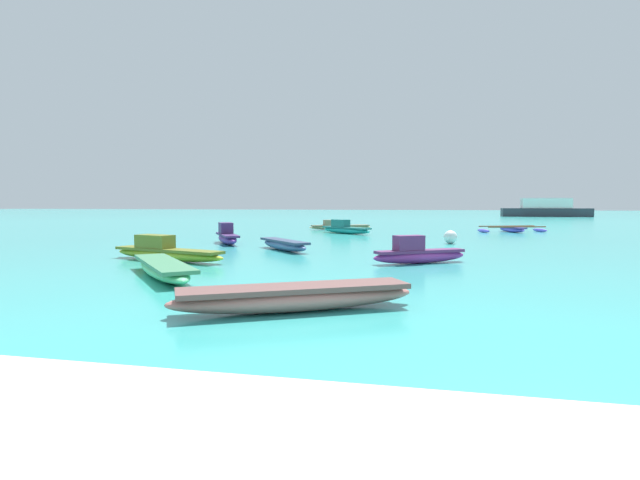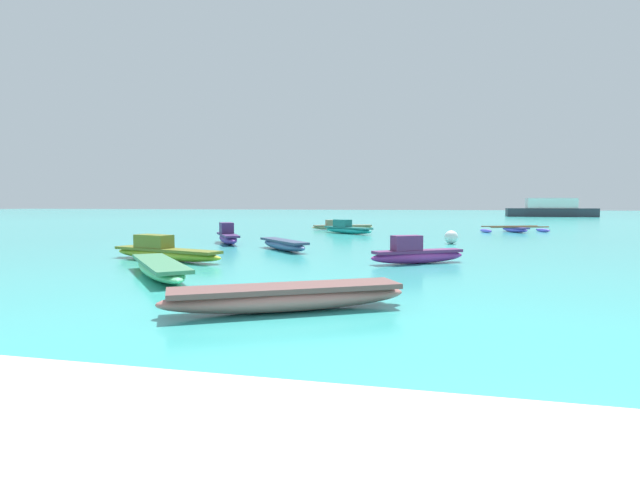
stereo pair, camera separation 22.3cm
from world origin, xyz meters
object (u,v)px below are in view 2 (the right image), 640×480
(moored_boat_3, at_px, (164,251))
(moored_boat_2, at_px, (160,268))
(moored_boat_5, at_px, (228,236))
(mooring_buoy_0, at_px, (451,237))
(moored_boat_0, at_px, (287,297))
(moored_boat_8, at_px, (347,229))
(moored_boat_6, at_px, (341,226))
(moored_boat_1, at_px, (515,229))
(moored_boat_7, at_px, (283,244))
(moored_boat_4, at_px, (416,254))
(distant_ferry, at_px, (551,209))

(moored_boat_3, bearing_deg, moored_boat_2, -43.52)
(moored_boat_2, xyz_separation_m, moored_boat_5, (-2.30, 9.00, 0.10))
(mooring_buoy_0, bearing_deg, moored_boat_0, -101.57)
(moored_boat_8, bearing_deg, moored_boat_0, -44.59)
(moored_boat_3, relative_size, moored_boat_6, 1.07)
(moored_boat_1, height_order, moored_boat_2, moored_boat_1)
(moored_boat_2, relative_size, moored_boat_8, 1.11)
(moored_boat_7, xyz_separation_m, moored_boat_8, (0.48, 10.04, 0.06))
(moored_boat_0, height_order, mooring_buoy_0, mooring_buoy_0)
(moored_boat_4, bearing_deg, moored_boat_7, 116.06)
(moored_boat_0, distance_m, moored_boat_1, 23.89)
(distant_ferry, bearing_deg, moored_boat_7, -110.92)
(moored_boat_5, distance_m, mooring_buoy_0, 9.20)
(moored_boat_2, bearing_deg, moored_boat_8, 135.15)
(moored_boat_7, height_order, distant_ferry, distant_ferry)
(moored_boat_0, height_order, distant_ferry, distant_ferry)
(moored_boat_4, relative_size, mooring_buoy_0, 4.85)
(moored_boat_6, bearing_deg, moored_boat_3, -121.41)
(moored_boat_7, distance_m, moored_boat_8, 10.05)
(moored_boat_3, relative_size, moored_boat_8, 1.29)
(moored_boat_7, xyz_separation_m, distant_ferry, (18.86, 49.35, 0.71))
(moored_boat_8, bearing_deg, moored_boat_1, 58.49)
(mooring_buoy_0, xyz_separation_m, distant_ferry, (13.01, 45.09, 0.65))
(moored_boat_8, height_order, mooring_buoy_0, moored_boat_8)
(moored_boat_4, distance_m, moored_boat_5, 9.39)
(moored_boat_5, distance_m, moored_boat_8, 8.55)
(moored_boat_1, bearing_deg, moored_boat_7, -58.18)
(moored_boat_3, bearing_deg, moored_boat_0, -28.67)
(moored_boat_7, bearing_deg, moored_boat_3, -73.72)
(moored_boat_0, xyz_separation_m, moored_boat_7, (-3.04, 9.50, -0.01))
(moored_boat_4, distance_m, moored_boat_8, 13.59)
(moored_boat_3, bearing_deg, moored_boat_8, 95.51)
(moored_boat_1, xyz_separation_m, moored_boat_4, (-4.89, -16.34, 0.11))
(moored_boat_4, xyz_separation_m, moored_boat_7, (-4.73, 2.87, -0.07))
(moored_boat_4, bearing_deg, moored_boat_6, 74.80)
(mooring_buoy_0, bearing_deg, moored_boat_6, 123.46)
(moored_boat_0, height_order, moored_boat_4, moored_boat_4)
(moored_boat_4, height_order, moored_boat_8, moored_boat_4)
(moored_boat_0, distance_m, moored_boat_3, 7.95)
(moored_boat_7, xyz_separation_m, mooring_buoy_0, (5.86, 4.25, 0.07))
(moored_boat_1, height_order, moored_boat_7, moored_boat_7)
(moored_boat_2, relative_size, moored_boat_3, 0.86)
(moored_boat_3, relative_size, moored_boat_5, 1.39)
(moored_boat_7, bearing_deg, moored_boat_5, -166.66)
(moored_boat_1, bearing_deg, moored_boat_0, -38.63)
(moored_boat_7, height_order, mooring_buoy_0, mooring_buoy_0)
(moored_boat_0, bearing_deg, moored_boat_4, 46.20)
(moored_boat_5, relative_size, distant_ferry, 0.29)
(moored_boat_1, bearing_deg, moored_boat_4, -39.31)
(moored_boat_0, bearing_deg, mooring_buoy_0, 48.91)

